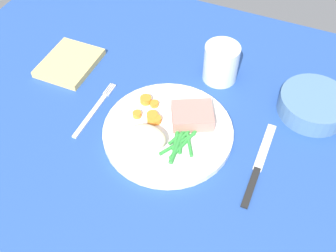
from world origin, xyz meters
The scene contains 11 objects.
dining_table centered at (0.00, 0.00, 1.00)cm, with size 120.00×90.00×2.00cm.
dinner_plate centered at (-0.52, -2.31, 2.80)cm, with size 26.15×26.15×1.60cm, color white.
meat_portion centered at (3.01, 1.81, 5.03)cm, with size 8.12×6.63×2.85cm, color #B2756B.
mashed_potatoes centered at (-2.88, -7.01, 5.46)cm, with size 7.69×5.35×3.72cm, color beige.
carrot_slices centered at (-5.64, 0.04, 4.16)cm, with size 6.55×6.92×1.28cm.
green_beans centered at (2.99, -4.56, 3.97)cm, with size 6.28×9.46×0.87cm.
fork centered at (-17.45, -2.56, 2.20)cm, with size 1.44×16.60×0.40cm.
knife centered at (18.33, -2.59, 2.20)cm, with size 1.70×20.50×0.64cm.
water_glass centered at (3.59, 17.69, 5.69)cm, with size 7.74×7.74×8.70cm.
salad_bowl centered at (24.86, 15.46, 4.43)cm, with size 14.39×14.39×4.30cm.
napkin centered at (-30.01, 7.58, 2.76)cm, with size 11.54×13.92×1.52cm, color #DBBC6B.
Camera 1 is at (19.47, -48.41, 65.04)cm, focal length 42.56 mm.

